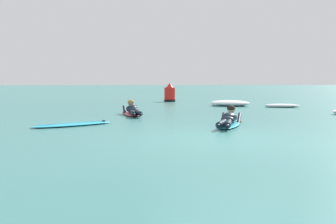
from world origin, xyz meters
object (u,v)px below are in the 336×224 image
Objects in this scene: surfer_near at (229,120)px; channel_marker_buoy at (170,94)px; surfer_far at (132,111)px; drifting_surfboard at (73,124)px.

channel_marker_buoy is (-0.70, 11.22, 0.26)m from surfer_near.
channel_marker_buoy is at bearing 93.58° from surfer_near.
surfer_far is 8.16m from channel_marker_buoy.
surfer_near and surfer_far have the same top height.
channel_marker_buoy is at bearing 73.20° from drifting_surfboard.
surfer_near is 11.25m from channel_marker_buoy.
surfer_far is 3.39m from drifting_surfboard.
drifting_surfboard is at bearing -106.80° from channel_marker_buoy.
surfer_near is 1.04× the size of surfer_far.
surfer_near is 2.62× the size of channel_marker_buoy.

